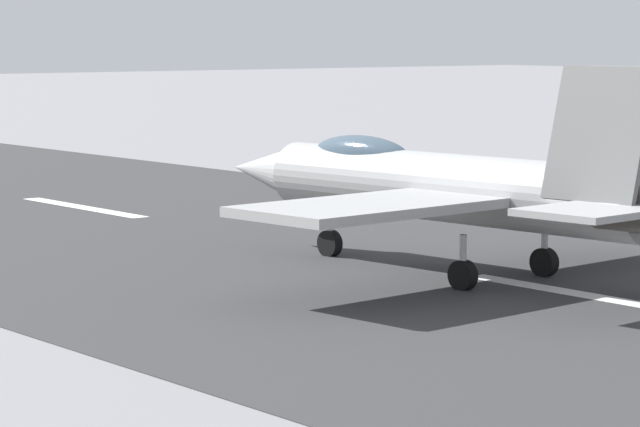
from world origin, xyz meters
name	(u,v)px	position (x,y,z in m)	size (l,w,h in m)	color
ground_plane	(609,300)	(0.00, 0.00, 0.00)	(400.00, 400.00, 0.00)	gray
runway_strip	(610,300)	(-0.02, 0.00, 0.01)	(240.00, 26.00, 0.02)	#323234
fighter_jet	(455,186)	(5.02, 0.32, 2.38)	(16.67, 14.85, 5.58)	#9D9E9F
crew_person	(379,180)	(19.92, -9.86, 0.83)	(0.55, 0.50, 1.65)	#1E2338
marker_cone_mid	(543,205)	(13.49, -12.04, 0.28)	(0.44, 0.44, 0.55)	orange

